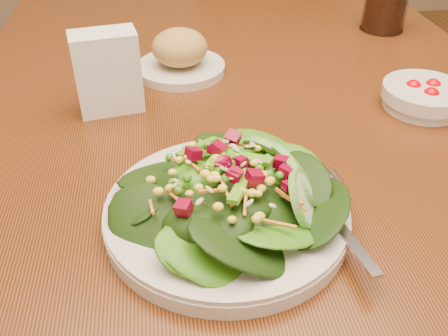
{
  "coord_description": "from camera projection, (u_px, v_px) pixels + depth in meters",
  "views": [
    {
      "loc": [
        -0.13,
        -0.64,
        1.12
      ],
      "look_at": [
        -0.07,
        -0.21,
        0.81
      ],
      "focal_mm": 40.0,
      "sensor_mm": 36.0,
      "label": 1
    }
  ],
  "objects": [
    {
      "name": "chair_far",
      "position": [
        255.0,
        51.0,
        1.59
      ],
      "size": [
        0.49,
        0.49,
        0.93
      ],
      "rotation": [
        0.0,
        0.0,
        3.29
      ],
      "color": "black",
      "rests_on": "ground_plane"
    },
    {
      "name": "dining_table",
      "position": [
        250.0,
        167.0,
        0.81
      ],
      "size": [
        0.9,
        1.4,
        0.75
      ],
      "color": "brown",
      "rests_on": "ground_plane"
    },
    {
      "name": "napkin_holder",
      "position": [
        107.0,
        70.0,
        0.72
      ],
      "size": [
        0.1,
        0.07,
        0.12
      ],
      "rotation": [
        0.0,
        0.0,
        0.17
      ],
      "color": "white",
      "rests_on": "dining_table"
    },
    {
      "name": "salad_plate",
      "position": [
        235.0,
        200.0,
        0.54
      ],
      "size": [
        0.27,
        0.27,
        0.08
      ],
      "rotation": [
        0.0,
        0.0,
        -0.14
      ],
      "color": "beige",
      "rests_on": "dining_table"
    },
    {
      "name": "bread_plate",
      "position": [
        180.0,
        56.0,
        0.84
      ],
      "size": [
        0.15,
        0.15,
        0.08
      ],
      "color": "beige",
      "rests_on": "dining_table"
    },
    {
      "name": "tomato_bowl",
      "position": [
        424.0,
        96.0,
        0.75
      ],
      "size": [
        0.13,
        0.13,
        0.04
      ],
      "color": "beige",
      "rests_on": "dining_table"
    }
  ]
}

